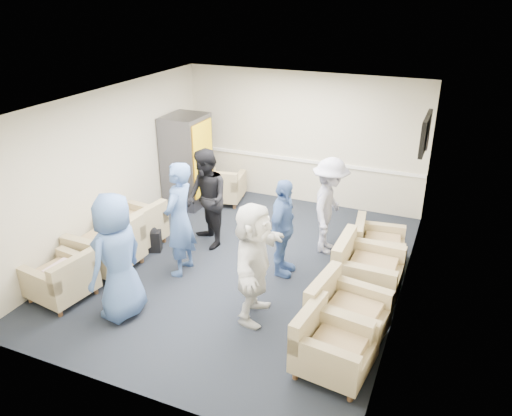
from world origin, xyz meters
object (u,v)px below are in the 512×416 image
at_px(vending_machine, 187,161).
at_px(armchair_left_near, 63,280).
at_px(person_mid_left, 179,219).
at_px(person_back_right, 329,206).
at_px(armchair_right_midfar, 364,271).
at_px(person_back_left, 206,199).
at_px(armchair_right_near, 330,347).
at_px(person_front_left, 117,257).
at_px(armchair_left_mid, 109,249).
at_px(person_mid_right, 283,228).
at_px(armchair_corner, 222,188).
at_px(armchair_right_far, 375,247).
at_px(person_front_right, 254,262).
at_px(armchair_right_midnear, 344,316).
at_px(armchair_left_far, 137,229).

bearing_deg(vending_machine, armchair_left_near, -88.55).
height_order(person_mid_left, person_back_right, person_mid_left).
bearing_deg(armchair_right_midfar, person_back_left, 81.94).
distance_m(armchair_right_near, person_front_left, 3.00).
bearing_deg(person_front_left, armchair_left_mid, -128.53).
height_order(armchair_left_mid, armchair_right_near, armchair_left_mid).
relative_size(armchair_left_mid, person_mid_right, 0.61).
xyz_separation_m(armchair_corner, person_mid_right, (2.14, -2.18, 0.47)).
distance_m(armchair_right_midfar, armchair_right_far, 0.92).
bearing_deg(person_front_right, armchair_right_midnear, -97.24).
distance_m(person_back_left, person_back_right, 2.09).
bearing_deg(person_mid_left, armchair_corner, -170.00).
height_order(armchair_right_near, armchair_right_far, armchair_right_near).
distance_m(armchair_left_mid, armchair_right_midfar, 4.00).
bearing_deg(vending_machine, person_front_left, -73.63).
bearing_deg(armchair_left_near, person_mid_right, 134.16).
bearing_deg(person_back_right, vending_machine, 71.51).
xyz_separation_m(armchair_corner, vending_machine, (-0.62, -0.33, 0.61)).
xyz_separation_m(armchair_left_near, armchair_left_far, (0.03, 1.76, 0.03)).
xyz_separation_m(vending_machine, person_mid_left, (1.27, -2.43, -0.02)).
relative_size(armchair_right_midnear, armchair_right_midfar, 1.07).
bearing_deg(armchair_left_far, armchair_right_midfar, 98.48).
bearing_deg(person_mid_right, person_front_right, -179.80).
relative_size(person_front_left, person_mid_left, 0.98).
distance_m(armchair_left_mid, person_front_right, 2.68).
distance_m(person_back_left, person_mid_right, 1.58).
height_order(armchair_left_near, armchair_right_midnear, armchair_right_midnear).
relative_size(armchair_right_midnear, person_front_right, 0.59).
height_order(armchair_left_near, armchair_right_midfar, armchair_right_midfar).
height_order(armchair_right_far, armchair_corner, armchair_corner).
xyz_separation_m(armchair_right_midnear, armchair_corner, (-3.43, 3.40, -0.03)).
bearing_deg(armchair_left_far, armchair_corner, 175.21).
xyz_separation_m(armchair_corner, person_front_right, (2.18, -3.40, 0.53)).
distance_m(armchair_left_near, vending_machine, 3.83).
xyz_separation_m(armchair_right_midnear, person_front_left, (-2.95, -0.67, 0.55)).
bearing_deg(armchair_right_far, armchair_right_midfar, 172.50).
bearing_deg(person_back_left, armchair_left_near, -74.53).
height_order(person_front_left, person_mid_left, person_mid_left).
height_order(armchair_right_near, person_mid_left, person_mid_left).
distance_m(armchair_right_near, vending_machine, 5.51).
relative_size(person_mid_left, person_back_right, 1.10).
bearing_deg(person_front_right, armchair_left_near, 97.33).
height_order(vending_machine, person_back_right, vending_machine).
relative_size(armchair_right_near, armchair_right_midfar, 0.99).
distance_m(armchair_right_midfar, person_front_right, 1.78).
distance_m(armchair_right_midnear, armchair_corner, 4.83).
xyz_separation_m(armchair_left_near, person_back_left, (1.13, 2.30, 0.55)).
relative_size(armchair_right_far, person_mid_left, 0.49).
relative_size(armchair_left_mid, person_back_left, 0.56).
height_order(vending_machine, person_back_left, vending_machine).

